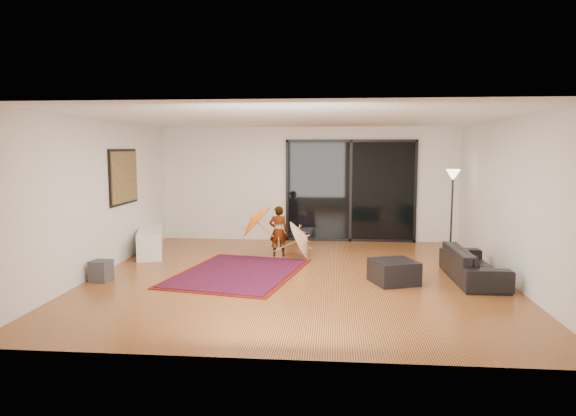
# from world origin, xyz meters

# --- Properties ---
(floor) EXTENTS (7.00, 7.00, 0.00)m
(floor) POSITION_xyz_m (0.00, 0.00, 0.00)
(floor) COLOR #B06A30
(floor) RESTS_ON ground
(ceiling) EXTENTS (7.00, 7.00, 0.00)m
(ceiling) POSITION_xyz_m (0.00, 0.00, 2.70)
(ceiling) COLOR white
(ceiling) RESTS_ON wall_back
(wall_back) EXTENTS (7.00, 0.00, 7.00)m
(wall_back) POSITION_xyz_m (0.00, 3.50, 1.35)
(wall_back) COLOR silver
(wall_back) RESTS_ON floor
(wall_front) EXTENTS (7.00, 0.00, 7.00)m
(wall_front) POSITION_xyz_m (0.00, -3.50, 1.35)
(wall_front) COLOR silver
(wall_front) RESTS_ON floor
(wall_left) EXTENTS (0.00, 7.00, 7.00)m
(wall_left) POSITION_xyz_m (-3.50, 0.00, 1.35)
(wall_left) COLOR silver
(wall_left) RESTS_ON floor
(wall_right) EXTENTS (0.00, 7.00, 7.00)m
(wall_right) POSITION_xyz_m (3.50, 0.00, 1.35)
(wall_right) COLOR silver
(wall_right) RESTS_ON floor
(sliding_door) EXTENTS (3.06, 0.07, 2.40)m
(sliding_door) POSITION_xyz_m (1.00, 3.47, 1.20)
(sliding_door) COLOR black
(sliding_door) RESTS_ON wall_back
(painting) EXTENTS (0.04, 1.28, 1.08)m
(painting) POSITION_xyz_m (-3.46, 1.00, 1.65)
(painting) COLOR black
(painting) RESTS_ON wall_left
(media_console) EXTENTS (1.05, 1.97, 0.53)m
(media_console) POSITION_xyz_m (-3.25, 1.76, 0.27)
(media_console) COLOR white
(media_console) RESTS_ON floor
(speaker) EXTENTS (0.34, 0.34, 0.35)m
(speaker) POSITION_xyz_m (-3.25, -0.59, 0.17)
(speaker) COLOR #424244
(speaker) RESTS_ON floor
(persian_rug) EXTENTS (2.49, 3.10, 0.02)m
(persian_rug) POSITION_xyz_m (-1.06, 0.14, 0.01)
(persian_rug) COLOR #5D0E08
(persian_rug) RESTS_ON floor
(sofa) EXTENTS (0.76, 1.86, 0.54)m
(sofa) POSITION_xyz_m (2.95, 0.02, 0.27)
(sofa) COLOR black
(sofa) RESTS_ON floor
(ottoman) EXTENTS (0.86, 0.86, 0.38)m
(ottoman) POSITION_xyz_m (1.60, -0.29, 0.19)
(ottoman) COLOR black
(ottoman) RESTS_ON floor
(floor_lamp) EXTENTS (0.30, 0.30, 1.76)m
(floor_lamp) POSITION_xyz_m (3.10, 2.39, 1.39)
(floor_lamp) COLOR black
(floor_lamp) RESTS_ON floor
(child) EXTENTS (0.41, 0.29, 1.04)m
(child) POSITION_xyz_m (-0.52, 1.65, 0.52)
(child) COLOR #999999
(child) RESTS_ON floor
(parasol_orange) EXTENTS (0.72, 0.88, 0.90)m
(parasol_orange) POSITION_xyz_m (-1.07, 1.60, 0.73)
(parasol_orange) COLOR #E45B0C
(parasol_orange) RESTS_ON child
(parasol_white) EXTENTS (0.52, 0.82, 0.91)m
(parasol_white) POSITION_xyz_m (0.08, 1.50, 0.50)
(parasol_white) COLOR silver
(parasol_white) RESTS_ON floor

